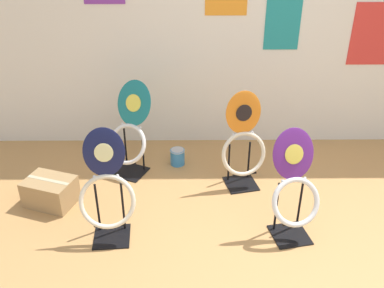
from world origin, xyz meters
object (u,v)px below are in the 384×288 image
at_px(paint_can, 177,156).
at_px(toilet_seat_display_orange_sun, 243,145).
at_px(toilet_seat_display_teal_sax, 130,134).
at_px(storage_box, 50,192).
at_px(toilet_seat_display_purple_note, 294,190).
at_px(toilet_seat_display_navy_moon, 107,193).

bearing_deg(paint_can, toilet_seat_display_orange_sun, -30.91).
distance_m(toilet_seat_display_teal_sax, paint_can, 0.56).
xyz_separation_m(toilet_seat_display_orange_sun, paint_can, (-0.60, 0.36, -0.33)).
xyz_separation_m(toilet_seat_display_orange_sun, storage_box, (-1.69, -0.28, -0.30)).
xyz_separation_m(toilet_seat_display_purple_note, storage_box, (-1.99, 0.41, -0.30)).
bearing_deg(toilet_seat_display_teal_sax, toilet_seat_display_purple_note, -34.60).
bearing_deg(storage_box, toilet_seat_display_navy_moon, -36.54).
relative_size(toilet_seat_display_teal_sax, paint_can, 5.29).
distance_m(toilet_seat_display_teal_sax, storage_box, 0.88).
xyz_separation_m(toilet_seat_display_orange_sun, toilet_seat_display_navy_moon, (-1.09, -0.71, -0.00)).
bearing_deg(toilet_seat_display_navy_moon, storage_box, 143.46).
height_order(toilet_seat_display_purple_note, toilet_seat_display_teal_sax, toilet_seat_display_teal_sax).
height_order(toilet_seat_display_teal_sax, paint_can, toilet_seat_display_teal_sax).
relative_size(toilet_seat_display_orange_sun, storage_box, 1.90).
height_order(toilet_seat_display_purple_note, toilet_seat_display_navy_moon, toilet_seat_display_navy_moon).
height_order(toilet_seat_display_purple_note, toilet_seat_display_orange_sun, toilet_seat_display_orange_sun).
height_order(toilet_seat_display_navy_moon, toilet_seat_display_teal_sax, toilet_seat_display_navy_moon).
xyz_separation_m(toilet_seat_display_purple_note, toilet_seat_display_navy_moon, (-1.40, -0.02, 0.00)).
bearing_deg(storage_box, toilet_seat_display_teal_sax, 38.43).
xyz_separation_m(toilet_seat_display_navy_moon, paint_can, (0.49, 1.07, -0.33)).
distance_m(toilet_seat_display_orange_sun, toilet_seat_display_teal_sax, 1.06).
relative_size(toilet_seat_display_purple_note, toilet_seat_display_orange_sun, 0.96).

